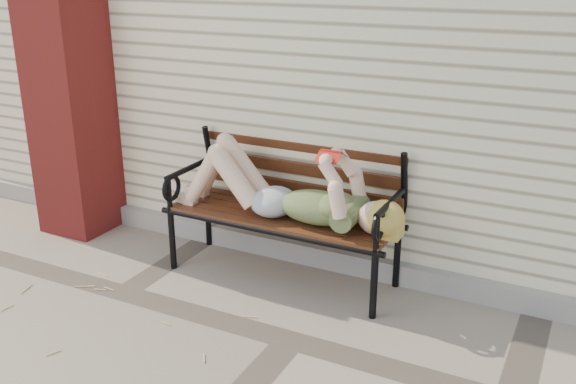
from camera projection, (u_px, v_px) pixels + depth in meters
The scene contains 7 objects.
ground at pixel (291, 340), 3.75m from camera, with size 80.00×80.00×0.00m, color gray.
house_wall at pixel (441, 30), 5.75m from camera, with size 8.00×4.00×3.00m, color beige.
foundation_strip at pixel (352, 263), 4.53m from camera, with size 8.00×0.10×0.15m, color gray.
brick_pillar at pixel (71, 108), 5.01m from camera, with size 0.50×0.50×2.00m, color maroon.
garden_bench at pixel (288, 189), 4.38m from camera, with size 1.72×0.68×1.11m.
reading_woman at pixel (281, 190), 4.24m from camera, with size 1.62×0.37×0.51m.
straw_scatter at pixel (21, 335), 3.79m from camera, with size 3.06×1.72×0.01m.
Camera 1 is at (1.44, -2.88, 2.10)m, focal length 40.00 mm.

